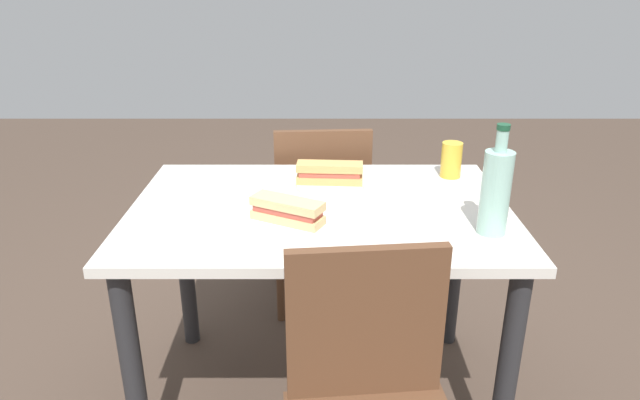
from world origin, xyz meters
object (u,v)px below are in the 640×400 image
(water_bottle, at_px, (496,191))
(beer_glass, at_px, (451,160))
(dining_table, at_px, (320,239))
(baguette_sandwich_near, at_px, (330,173))
(plate_far, at_px, (288,224))
(knife_near, at_px, (327,176))
(baguette_sandwich_far, at_px, (287,210))
(plate_near, at_px, (330,184))
(chair_far, at_px, (321,208))
(knife_far, at_px, (293,213))

(water_bottle, xyz_separation_m, beer_glass, (-0.02, 0.46, -0.06))
(dining_table, height_order, beer_glass, beer_glass)
(baguette_sandwich_near, relative_size, plate_far, 0.97)
(knife_near, distance_m, baguette_sandwich_far, 0.39)
(baguette_sandwich_near, relative_size, knife_near, 1.24)
(dining_table, relative_size, plate_near, 5.07)
(dining_table, bearing_deg, plate_near, 79.13)
(dining_table, height_order, water_bottle, water_bottle)
(chair_far, distance_m, knife_far, 0.75)
(plate_near, bearing_deg, baguette_sandwich_near, 0.00)
(knife_far, height_order, beer_glass, beer_glass)
(plate_far, relative_size, baguette_sandwich_far, 1.05)
(baguette_sandwich_far, relative_size, knife_far, 1.34)
(dining_table, relative_size, knife_near, 6.50)
(chair_far, distance_m, water_bottle, 0.99)
(water_bottle, bearing_deg, chair_far, 121.17)
(knife_near, bearing_deg, plate_far, -107.59)
(dining_table, bearing_deg, beer_glass, 30.29)
(dining_table, relative_size, knife_far, 7.16)
(dining_table, bearing_deg, knife_near, 83.65)
(plate_far, height_order, baguette_sandwich_far, baguette_sandwich_far)
(baguette_sandwich_near, height_order, plate_far, baguette_sandwich_near)
(dining_table, xyz_separation_m, baguette_sandwich_far, (-0.09, -0.15, 0.16))
(plate_near, xyz_separation_m, water_bottle, (0.45, -0.36, 0.12))
(chair_far, height_order, plate_near, chair_far)
(baguette_sandwich_near, distance_m, knife_near, 0.06)
(chair_far, distance_m, baguette_sandwich_near, 0.52)
(chair_far, relative_size, baguette_sandwich_far, 3.86)
(plate_near, distance_m, knife_far, 0.29)
(dining_table, distance_m, baguette_sandwich_near, 0.24)
(chair_far, height_order, beer_glass, beer_glass)
(knife_near, relative_size, baguette_sandwich_far, 0.82)
(knife_near, distance_m, knife_far, 0.33)
(knife_near, height_order, beer_glass, beer_glass)
(baguette_sandwich_far, height_order, beer_glass, beer_glass)
(dining_table, height_order, plate_near, plate_near)
(beer_glass, bearing_deg, plate_near, -166.91)
(baguette_sandwich_near, xyz_separation_m, beer_glass, (0.43, 0.10, 0.01))
(plate_near, height_order, beer_glass, beer_glass)
(chair_far, distance_m, beer_glass, 0.64)
(chair_far, xyz_separation_m, baguette_sandwich_near, (0.03, -0.42, 0.31))
(beer_glass, bearing_deg, knife_near, -173.65)
(dining_table, distance_m, chair_far, 0.61)
(plate_near, xyz_separation_m, baguette_sandwich_near, (0.00, 0.00, 0.04))
(chair_far, distance_m, knife_near, 0.46)
(chair_far, relative_size, plate_near, 3.66)
(baguette_sandwich_near, xyz_separation_m, knife_near, (-0.01, 0.05, -0.03))
(water_bottle, bearing_deg, plate_near, 141.22)
(knife_near, bearing_deg, baguette_sandwich_far, -107.59)
(knife_near, xyz_separation_m, water_bottle, (0.45, -0.41, 0.11))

